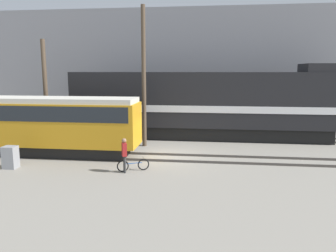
% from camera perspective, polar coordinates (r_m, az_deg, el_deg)
% --- Properties ---
extents(ground_plane, '(120.00, 120.00, 0.00)m').
position_cam_1_polar(ground_plane, '(20.22, -0.16, -5.21)').
color(ground_plane, gray).
extents(track_near, '(60.00, 1.50, 0.14)m').
position_cam_1_polar(track_near, '(19.61, -0.39, -5.48)').
color(track_near, '#47423D').
rests_on(track_near, ground).
extents(track_far, '(60.00, 1.51, 0.14)m').
position_cam_1_polar(track_far, '(25.67, 1.43, -1.86)').
color(track_far, '#47423D').
rests_on(track_far, ground).
extents(building_backdrop, '(39.01, 6.00, 10.65)m').
position_cam_1_polar(building_backdrop, '(32.51, 2.77, 9.87)').
color(building_backdrop, gray).
rests_on(building_backdrop, ground).
extents(freight_locomotive, '(20.17, 3.04, 5.67)m').
position_cam_1_polar(freight_locomotive, '(25.16, 6.51, 3.80)').
color(freight_locomotive, black).
rests_on(freight_locomotive, ground).
extents(streetcar, '(11.97, 2.54, 3.58)m').
position_cam_1_polar(streetcar, '(21.56, -21.07, 0.62)').
color(streetcar, black).
rests_on(streetcar, ground).
extents(bicycle, '(1.59, 0.80, 0.68)m').
position_cam_1_polar(bicycle, '(17.26, -6.07, -6.80)').
color(bicycle, black).
rests_on(bicycle, ground).
extents(person, '(0.35, 0.42, 1.80)m').
position_cam_1_polar(person, '(16.84, -7.62, -4.46)').
color(person, '#333333').
rests_on(person, ground).
extents(utility_pole_left, '(0.31, 0.31, 7.32)m').
position_cam_1_polar(utility_pole_left, '(24.74, -20.54, 5.51)').
color(utility_pole_left, '#4C3D2D').
rests_on(utility_pole_left, ground).
extents(utility_pole_center, '(0.29, 0.29, 9.43)m').
position_cam_1_polar(utility_pole_center, '(22.34, -4.25, 8.41)').
color(utility_pole_center, '#4C3D2D').
rests_on(utility_pole_center, ground).
extents(signal_box, '(0.70, 0.60, 1.20)m').
position_cam_1_polar(signal_box, '(19.50, -25.76, -4.93)').
color(signal_box, gray).
rests_on(signal_box, ground).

